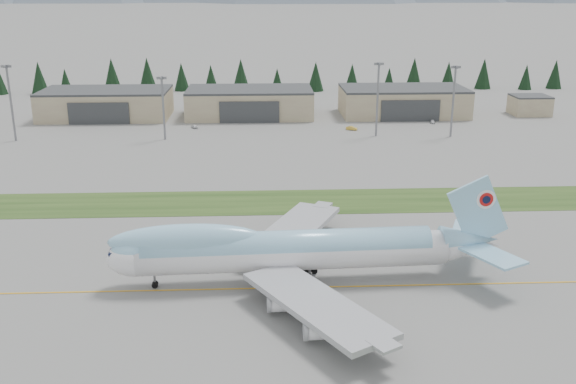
{
  "coord_description": "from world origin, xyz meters",
  "views": [
    {
      "loc": [
        -11.45,
        -97.61,
        48.48
      ],
      "look_at": [
        -5.72,
        27.84,
        8.0
      ],
      "focal_mm": 40.0,
      "sensor_mm": 36.0,
      "label": 1
    }
  ],
  "objects_px": {
    "boeing_747_freighter": "(289,249)",
    "service_vehicle_a": "(195,128)",
    "hangar_right": "(403,101)",
    "hangar_left": "(106,103)",
    "service_vehicle_b": "(352,130)",
    "service_vehicle_c": "(433,123)",
    "hangar_center": "(250,102)"
  },
  "relations": [
    {
      "from": "boeing_747_freighter",
      "to": "service_vehicle_a",
      "type": "distance_m",
      "value": 129.17
    },
    {
      "from": "hangar_right",
      "to": "service_vehicle_a",
      "type": "distance_m",
      "value": 82.59
    },
    {
      "from": "boeing_747_freighter",
      "to": "hangar_right",
      "type": "relative_size",
      "value": 1.44
    },
    {
      "from": "hangar_left",
      "to": "service_vehicle_a",
      "type": "relative_size",
      "value": 13.98
    },
    {
      "from": "service_vehicle_b",
      "to": "service_vehicle_c",
      "type": "distance_m",
      "value": 33.26
    },
    {
      "from": "hangar_center",
      "to": "hangar_right",
      "type": "bearing_deg",
      "value": 0.0
    },
    {
      "from": "hangar_right",
      "to": "service_vehicle_b",
      "type": "distance_m",
      "value": 36.54
    },
    {
      "from": "boeing_747_freighter",
      "to": "hangar_left",
      "type": "relative_size",
      "value": 1.44
    },
    {
      "from": "hangar_right",
      "to": "service_vehicle_b",
      "type": "bearing_deg",
      "value": -131.45
    },
    {
      "from": "service_vehicle_c",
      "to": "hangar_left",
      "type": "bearing_deg",
      "value": -177.92
    },
    {
      "from": "hangar_left",
      "to": "service_vehicle_b",
      "type": "height_order",
      "value": "hangar_left"
    },
    {
      "from": "hangar_center",
      "to": "service_vehicle_b",
      "type": "bearing_deg",
      "value": -36.9
    },
    {
      "from": "boeing_747_freighter",
      "to": "service_vehicle_b",
      "type": "relative_size",
      "value": 17.19
    },
    {
      "from": "hangar_center",
      "to": "service_vehicle_b",
      "type": "distance_m",
      "value": 45.44
    },
    {
      "from": "hangar_right",
      "to": "service_vehicle_b",
      "type": "height_order",
      "value": "hangar_right"
    },
    {
      "from": "boeing_747_freighter",
      "to": "service_vehicle_b",
      "type": "height_order",
      "value": "boeing_747_freighter"
    },
    {
      "from": "service_vehicle_a",
      "to": "hangar_center",
      "type": "bearing_deg",
      "value": 16.85
    },
    {
      "from": "boeing_747_freighter",
      "to": "hangar_left",
      "type": "xyz_separation_m",
      "value": [
        -63.24,
        147.54,
        -0.62
      ]
    },
    {
      "from": "boeing_747_freighter",
      "to": "service_vehicle_b",
      "type": "distance_m",
      "value": 123.77
    },
    {
      "from": "service_vehicle_a",
      "to": "service_vehicle_c",
      "type": "bearing_deg",
      "value": -27.81
    },
    {
      "from": "hangar_left",
      "to": "hangar_right",
      "type": "distance_m",
      "value": 115.0
    },
    {
      "from": "boeing_747_freighter",
      "to": "hangar_left",
      "type": "distance_m",
      "value": 160.52
    },
    {
      "from": "boeing_747_freighter",
      "to": "hangar_left",
      "type": "bearing_deg",
      "value": 110.56
    },
    {
      "from": "hangar_center",
      "to": "hangar_right",
      "type": "distance_m",
      "value": 60.0
    },
    {
      "from": "hangar_left",
      "to": "hangar_center",
      "type": "height_order",
      "value": "same"
    },
    {
      "from": "service_vehicle_b",
      "to": "hangar_left",
      "type": "bearing_deg",
      "value": 100.64
    },
    {
      "from": "hangar_center",
      "to": "hangar_right",
      "type": "xyz_separation_m",
      "value": [
        60.0,
        0.0,
        0.0
      ]
    },
    {
      "from": "boeing_747_freighter",
      "to": "service_vehicle_a",
      "type": "xyz_separation_m",
      "value": [
        -27.8,
        126.0,
        -6.01
      ]
    },
    {
      "from": "hangar_right",
      "to": "service_vehicle_c",
      "type": "relative_size",
      "value": 13.39
    },
    {
      "from": "service_vehicle_c",
      "to": "hangar_center",
      "type": "bearing_deg",
      "value": 175.94
    },
    {
      "from": "hangar_center",
      "to": "service_vehicle_c",
      "type": "relative_size",
      "value": 13.39
    },
    {
      "from": "hangar_center",
      "to": "boeing_747_freighter",
      "type": "bearing_deg",
      "value": -86.8
    }
  ]
}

